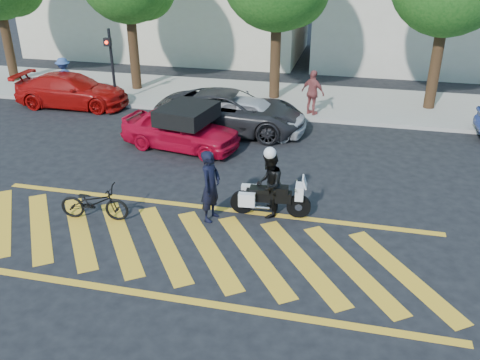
% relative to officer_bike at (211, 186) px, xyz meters
% --- Properties ---
extents(ground, '(90.00, 90.00, 0.00)m').
position_rel_officer_bike_xyz_m(ground, '(-0.20, -1.36, -0.94)').
color(ground, black).
rests_on(ground, ground).
extents(sidewalk, '(60.00, 5.00, 0.15)m').
position_rel_officer_bike_xyz_m(sidewalk, '(-0.20, 10.64, -0.86)').
color(sidewalk, '#9E998E').
rests_on(sidewalk, ground).
extents(crosswalk, '(12.33, 4.00, 0.01)m').
position_rel_officer_bike_xyz_m(crosswalk, '(-0.24, -1.36, -0.94)').
color(crosswalk, gold).
rests_on(crosswalk, ground).
extents(signal_pole, '(0.28, 0.43, 3.20)m').
position_rel_officer_bike_xyz_m(signal_pole, '(-6.70, 8.38, 0.98)').
color(signal_pole, black).
rests_on(signal_pole, ground).
extents(officer_bike, '(0.58, 0.76, 1.88)m').
position_rel_officer_bike_xyz_m(officer_bike, '(0.00, 0.00, 0.00)').
color(officer_bike, black).
rests_on(officer_bike, ground).
extents(bicycle, '(1.84, 0.81, 0.93)m').
position_rel_officer_bike_xyz_m(bicycle, '(-2.90, -0.68, -0.47)').
color(bicycle, black).
rests_on(bicycle, ground).
extents(police_motorcycle, '(2.09, 0.69, 0.92)m').
position_rel_officer_bike_xyz_m(police_motorcycle, '(1.40, 0.55, -0.44)').
color(police_motorcycle, black).
rests_on(police_motorcycle, ground).
extents(officer_moto, '(0.72, 0.90, 1.75)m').
position_rel_officer_bike_xyz_m(officer_moto, '(1.39, 0.55, -0.06)').
color(officer_moto, black).
rests_on(officer_moto, ground).
extents(red_convertible, '(4.30, 2.33, 1.39)m').
position_rel_officer_bike_xyz_m(red_convertible, '(-2.35, 4.41, -0.24)').
color(red_convertible, '#B70824').
rests_on(red_convertible, ground).
extents(parked_left, '(4.83, 2.11, 1.38)m').
position_rel_officer_bike_xyz_m(parked_left, '(-8.38, 7.84, -0.25)').
color(parked_left, '#A20B09').
rests_on(parked_left, ground).
extents(parked_mid_left, '(5.49, 2.64, 1.51)m').
position_rel_officer_bike_xyz_m(parked_mid_left, '(-1.10, 6.44, -0.18)').
color(parked_mid_left, black).
rests_on(parked_mid_left, ground).
extents(parked_mid_right, '(4.09, 1.88, 1.36)m').
position_rel_officer_bike_xyz_m(parked_mid_right, '(-0.30, 6.44, -0.26)').
color(parked_mid_right, silver).
rests_on(parked_mid_right, ground).
extents(pedestrian_left, '(1.24, 1.21, 1.71)m').
position_rel_officer_bike_xyz_m(pedestrian_left, '(-9.16, 8.64, 0.06)').
color(pedestrian_left, '#34518F').
rests_on(pedestrian_left, sidewalk).
extents(pedestrian_right, '(1.11, 0.87, 1.76)m').
position_rel_officer_bike_xyz_m(pedestrian_right, '(1.66, 8.64, 0.09)').
color(pedestrian_right, '#9F4A48').
rests_on(pedestrian_right, sidewalk).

